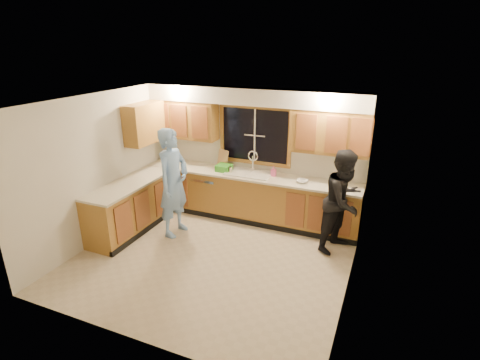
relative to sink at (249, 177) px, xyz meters
name	(u,v)px	position (x,y,z in m)	size (l,w,h in m)	color
floor	(212,258)	(0.00, -1.60, -0.86)	(4.20, 4.20, 0.00)	#C2B295
ceiling	(207,102)	(0.00, -1.60, 1.64)	(4.20, 4.20, 0.00)	white
wall_back	(255,153)	(0.00, 0.30, 0.39)	(4.20, 4.20, 0.00)	silver
wall_left	(99,169)	(-2.10, -1.60, 0.39)	(3.80, 3.80, 0.00)	silver
wall_right	(355,209)	(2.10, -1.60, 0.39)	(3.80, 3.80, 0.00)	silver
base_cabinets_back	(249,197)	(0.00, 0.00, -0.42)	(4.20, 0.60, 0.88)	#A67430
base_cabinets_left	(132,207)	(-1.80, -1.25, -0.42)	(0.60, 1.90, 0.88)	#A67430
countertop_back	(249,175)	(0.00, -0.02, 0.04)	(4.20, 0.63, 0.04)	beige
countertop_left	(130,184)	(-1.79, -1.25, 0.04)	(0.63, 1.90, 0.04)	beige
upper_cabinets_left	(185,119)	(-1.43, 0.13, 0.96)	(1.35, 0.33, 0.75)	#A67430
upper_cabinets_right	(330,132)	(1.43, 0.13, 0.96)	(1.35, 0.33, 0.75)	#A67430
upper_cabinets_return	(145,123)	(-1.94, -0.48, 0.96)	(0.33, 0.90, 0.75)	#A67430
soffit	(252,96)	(0.00, 0.12, 1.49)	(4.20, 0.35, 0.30)	beige
window_frame	(255,135)	(0.00, 0.29, 0.74)	(1.44, 0.03, 1.14)	black
sink	(249,177)	(0.00, 0.00, 0.00)	(0.86, 0.52, 0.57)	silver
dishwasher	(209,192)	(-0.85, -0.01, -0.45)	(0.60, 0.56, 0.82)	white
stove	(110,219)	(-1.80, -1.82, -0.41)	(0.58, 0.75, 0.90)	white
man	(173,183)	(-1.00, -1.07, 0.10)	(0.70, 0.46, 1.93)	#7BAAE8
woman	(344,201)	(1.83, -0.48, -0.01)	(0.83, 0.65, 1.71)	black
knife_block	(169,157)	(-1.78, 0.03, 0.16)	(0.11, 0.09, 0.21)	brown
cutting_board	(223,159)	(-0.62, 0.17, 0.23)	(0.27, 0.02, 0.35)	tan
dish_crate	(224,168)	(-0.51, -0.03, 0.12)	(0.27, 0.25, 0.13)	green
soap_bottle	(274,171)	(0.46, 0.06, 0.15)	(0.08, 0.09, 0.19)	pink
bowl	(302,181)	(1.04, -0.07, 0.08)	(0.20, 0.20, 0.05)	silver
can_left	(227,170)	(-0.41, -0.09, 0.11)	(0.06, 0.06, 0.11)	beige
can_right	(230,170)	(-0.34, -0.11, 0.12)	(0.07, 0.07, 0.13)	beige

